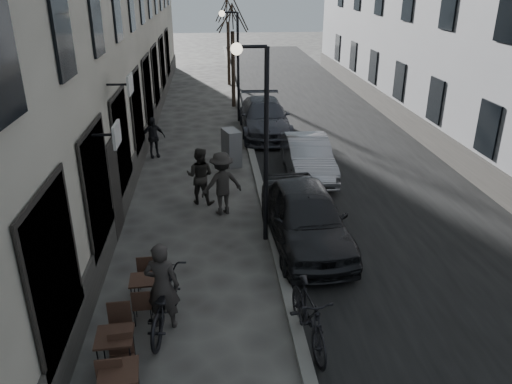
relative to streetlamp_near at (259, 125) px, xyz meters
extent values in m
cube|color=black|center=(4.02, 10.00, -3.16)|extent=(7.30, 60.00, 0.00)
cube|color=slate|center=(0.37, 10.00, -3.10)|extent=(0.25, 60.00, 0.12)
cylinder|color=black|center=(0.17, 0.00, -0.66)|extent=(0.12, 0.12, 5.00)
cylinder|color=black|center=(-0.18, 0.00, 1.84)|extent=(0.70, 0.08, 0.08)
sphere|color=#FFF2CC|center=(-0.53, 0.00, 1.79)|extent=(0.28, 0.28, 0.28)
cylinder|color=black|center=(0.17, 12.00, -0.66)|extent=(0.12, 0.12, 5.00)
cylinder|color=black|center=(-0.18, 12.00, 1.84)|extent=(0.70, 0.08, 0.08)
sphere|color=#FFF2CC|center=(-0.53, 12.00, 1.79)|extent=(0.28, 0.28, 0.28)
cylinder|color=black|center=(0.07, 15.00, -1.21)|extent=(0.20, 0.20, 3.90)
cylinder|color=black|center=(0.07, 21.00, -1.21)|extent=(0.20, 0.20, 3.90)
cube|color=black|center=(-2.76, -5.46, -2.41)|extent=(0.69, 0.69, 0.04)
cylinder|color=black|center=(-3.05, -5.23, -2.80)|extent=(0.02, 0.02, 0.73)
cylinder|color=black|center=(-2.53, -5.17, -2.80)|extent=(0.02, 0.02, 0.73)
cube|color=black|center=(-2.96, -4.61, -2.40)|extent=(0.67, 0.67, 0.04)
cylinder|color=black|center=(-3.21, -4.89, -2.79)|extent=(0.02, 0.02, 0.74)
cylinder|color=black|center=(-2.68, -4.86, -2.79)|extent=(0.02, 0.02, 0.74)
cylinder|color=black|center=(-3.24, -4.36, -2.79)|extent=(0.02, 0.02, 0.74)
cylinder|color=black|center=(-2.71, -4.33, -2.79)|extent=(0.02, 0.02, 0.74)
cube|color=black|center=(-2.69, -2.73, -2.49)|extent=(0.58, 0.58, 0.04)
cylinder|color=black|center=(-2.92, -2.98, -2.84)|extent=(0.02, 0.02, 0.65)
cylinder|color=black|center=(-2.45, -2.96, -2.84)|extent=(0.02, 0.02, 0.65)
cylinder|color=black|center=(-2.94, -2.51, -2.84)|extent=(0.02, 0.02, 0.65)
cylinder|color=black|center=(-2.47, -2.49, -2.84)|extent=(0.02, 0.02, 0.65)
cube|color=slate|center=(-0.46, 5.83, -2.49)|extent=(0.74, 1.00, 1.34)
imported|color=black|center=(-2.23, -3.40, -2.59)|extent=(1.04, 2.25, 1.14)
imported|color=#2A2624|center=(-2.23, -3.40, -2.23)|extent=(0.73, 0.53, 1.87)
imported|color=black|center=(-1.57, 2.53, -2.27)|extent=(1.02, 0.90, 1.78)
imported|color=#262321|center=(-0.92, 1.71, -2.21)|extent=(1.39, 1.06, 1.90)
imported|color=black|center=(-3.43, 7.00, -2.37)|extent=(1.00, 0.68, 1.58)
imported|color=black|center=(1.17, -0.32, -2.37)|extent=(2.10, 4.72, 1.58)
imported|color=gray|center=(2.14, 4.55, -2.48)|extent=(1.47, 4.13, 1.36)
imported|color=#383A42|center=(1.17, 9.69, -2.41)|extent=(2.15, 5.18, 1.50)
imported|color=black|center=(0.52, -4.19, -2.53)|extent=(0.83, 2.15, 1.26)
camera|label=1|loc=(-1.15, -11.71, 3.30)|focal=35.00mm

